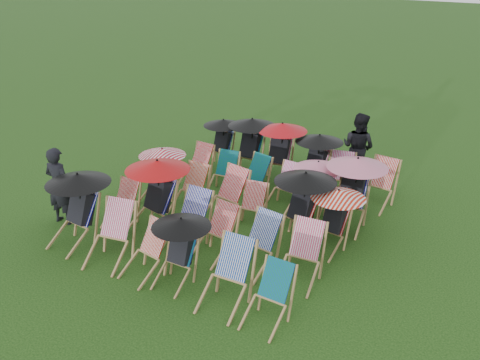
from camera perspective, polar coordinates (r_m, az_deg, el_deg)
The scene contains 33 objects.
ground at distance 10.72m, azimuth -0.51°, elevation -4.78°, with size 100.00×100.00×0.00m, color black.
deckchair_0 at distance 10.19m, azimuth -17.17°, elevation -2.88°, with size 1.17×1.22×1.39m.
deckchair_1 at distance 9.59m, azimuth -13.75°, elevation -5.72°, with size 0.85×1.05×1.02m.
deckchair_2 at distance 9.11m, azimuth -10.12°, elevation -7.53°, with size 0.68×0.88×0.89m.
deckchair_3 at distance 8.76m, azimuth -6.70°, elevation -7.41°, with size 0.97×1.02×1.15m.
deckchair_4 at distance 8.26m, azimuth -1.49°, elevation -10.23°, with size 0.72×0.97×1.01m.
deckchair_5 at distance 7.95m, azimuth 3.00°, elevation -12.39°, with size 0.58×0.81×0.87m.
deckchair_6 at distance 10.85m, azimuth -12.58°, elevation -2.53°, with size 0.63×0.82×0.84m.
deckchair_7 at distance 10.30m, azimuth -9.25°, elevation -1.57°, with size 1.22×1.31×1.45m.
deckchair_8 at distance 9.86m, azimuth -5.66°, elevation -4.31°, with size 0.67×0.93×1.00m.
deckchair_9 at distance 9.50m, azimuth -2.75°, elevation -5.68°, with size 0.69×0.89×0.91m.
deckchair_10 at distance 9.12m, azimuth 1.67°, elevation -6.87°, with size 0.73×0.94×0.95m.
deckchair_11 at distance 8.86m, azimuth 6.53°, elevation -7.98°, with size 0.72×0.94×0.96m.
deckchair_12 at distance 11.58m, azimuth -8.63°, elevation 0.66°, with size 1.01×1.07×1.19m.
deckchair_13 at distance 11.17m, azimuth -5.46°, elevation -1.00°, with size 0.63×0.87×0.93m.
deckchair_14 at distance 10.71m, azimuth -1.72°, elevation -1.73°, with size 0.83×1.04×1.02m.
deckchair_15 at distance 10.46m, azimuth 1.10°, elevation -2.96°, with size 0.68×0.85×0.83m.
deckchair_16 at distance 9.93m, azimuth 6.28°, elevation -2.72°, with size 1.15×1.23×1.36m.
deckchair_17 at distance 9.75m, azimuth 9.80°, elevation -4.12°, with size 0.98×1.04×1.17m.
deckchair_18 at distance 12.46m, azimuth -4.70°, elevation 1.59°, with size 0.59×0.82×0.88m.
deckchair_19 at distance 11.98m, azimuth -1.84°, elevation 0.70°, with size 0.69×0.88×0.87m.
deckchair_20 at distance 11.66m, azimuth 1.15°, elevation 0.18°, with size 0.76×0.94×0.91m.
deckchair_21 at distance 11.27m, azimuth 4.69°, elevation -0.80°, with size 0.66×0.87×0.90m.
deckchair_22 at distance 10.90m, azimuth 7.85°, elevation -0.87°, with size 0.99×1.05×1.17m.
deckchair_23 at distance 10.58m, azimuth 11.79°, elevation -1.22°, with size 1.19×1.27×1.41m.
deckchair_24 at distance 13.38m, azimuth -2.09°, elevation 4.11°, with size 1.00×1.05×1.19m.
deckchair_25 at distance 12.83m, azimuth 0.89°, elevation 3.71°, with size 1.15×1.22×1.37m.
deckchair_26 at distance 12.50m, azimuth 4.13°, elevation 3.10°, with size 1.16×1.26×1.37m.
deckchair_27 at distance 12.14m, azimuth 7.93°, elevation 2.03°, with size 1.08×1.13×1.28m.
deckchair_28 at distance 11.86m, azimuth 10.46°, elevation 0.27°, with size 0.79×0.98×0.95m.
deckchair_29 at distance 11.67m, azimuth 14.47°, elevation -0.43°, with size 0.71×0.95×0.97m.
person_left at distance 11.06m, azimuth -18.74°, elevation -0.59°, with size 0.58×0.38×1.59m, color black.
person_rear at distance 12.70m, azimuth 12.48°, elevation 3.42°, with size 0.80×0.63×1.65m, color black.
Camera 1 is at (5.17, -7.87, 5.12)m, focal length 40.00 mm.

